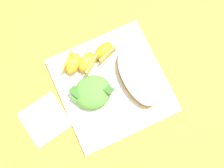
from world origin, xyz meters
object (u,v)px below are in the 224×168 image
at_px(green_salad_pile, 92,91).
at_px(orange_wedge_rear, 73,63).
at_px(cheesy_pizza_bread, 137,78).
at_px(orange_wedge_middle, 87,62).
at_px(orange_wedge_front, 104,51).
at_px(white_plate, 112,85).
at_px(paper_napkin, 45,119).

distance_m(green_salad_pile, orange_wedge_rear, 0.09).
bearing_deg(cheesy_pizza_bread, orange_wedge_middle, -43.38).
distance_m(green_salad_pile, orange_wedge_front, 0.11).
relative_size(white_plate, cheesy_pizza_bread, 1.61).
bearing_deg(paper_napkin, orange_wedge_middle, -152.55).
bearing_deg(orange_wedge_rear, cheesy_pizza_bread, 141.54).
xyz_separation_m(white_plate, green_salad_pile, (0.06, -0.00, 0.03)).
bearing_deg(green_salad_pile, white_plate, 176.37).
relative_size(green_salad_pile, orange_wedge_rear, 1.64).
bearing_deg(white_plate, green_salad_pile, -3.63).
relative_size(orange_wedge_middle, paper_napkin, 0.63).
bearing_deg(orange_wedge_middle, orange_wedge_front, -170.87).
distance_m(orange_wedge_middle, orange_wedge_rear, 0.04).
height_order(cheesy_pizza_bread, paper_napkin, cheesy_pizza_bread).
distance_m(cheesy_pizza_bread, orange_wedge_rear, 0.17).
xyz_separation_m(green_salad_pile, orange_wedge_rear, (0.02, -0.09, -0.00)).
bearing_deg(green_salad_pile, cheesy_pizza_bread, 171.32).
distance_m(white_plate, cheesy_pizza_bread, 0.07).
height_order(cheesy_pizza_bread, green_salad_pile, green_salad_pile).
xyz_separation_m(green_salad_pile, orange_wedge_front, (-0.07, -0.08, -0.00)).
relative_size(cheesy_pizza_bread, orange_wedge_middle, 2.49).
relative_size(green_salad_pile, orange_wedge_middle, 1.61).
xyz_separation_m(orange_wedge_middle, orange_wedge_rear, (0.04, -0.01, 0.00)).
distance_m(green_salad_pile, paper_napkin, 0.15).
xyz_separation_m(white_plate, orange_wedge_middle, (0.04, -0.08, 0.03)).
bearing_deg(orange_wedge_rear, white_plate, 127.36).
bearing_deg(paper_napkin, orange_wedge_rear, -142.50).
relative_size(cheesy_pizza_bread, orange_wedge_front, 2.54).
bearing_deg(cheesy_pizza_bread, paper_napkin, -1.62).
height_order(white_plate, paper_napkin, white_plate).
distance_m(cheesy_pizza_bread, orange_wedge_middle, 0.14).
xyz_separation_m(cheesy_pizza_bread, orange_wedge_rear, (0.14, -0.11, 0.00)).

